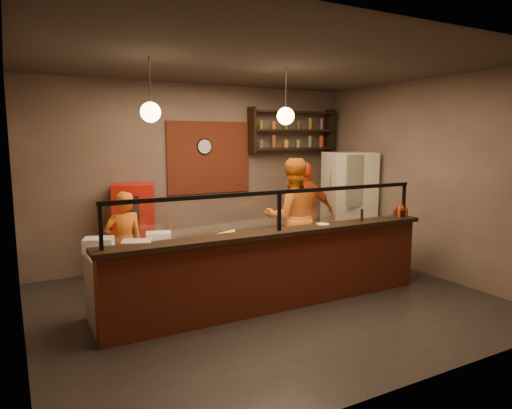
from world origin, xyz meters
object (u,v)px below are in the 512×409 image
cook_right (305,214)px  condiment_caddy (400,213)px  wall_clock (204,147)px  fridge (348,205)px  cook_left (124,244)px  pepper_mill (362,215)px  cook_mid (292,217)px  pizza_dough (302,232)px  red_cooler (135,230)px

cook_right → condiment_caddy: cook_right is taller
wall_clock → fridge: size_ratio=0.15×
cook_left → pepper_mill: size_ratio=8.37×
cook_mid → cook_left: bearing=10.9°
cook_left → fridge: 4.28m
fridge → pizza_dough: (-1.98, -1.34, -0.09)m
wall_clock → condiment_caddy: bearing=-52.4°
wall_clock → red_cooler: size_ratio=0.20×
cook_right → fridge: bearing=-163.6°
cook_left → pepper_mill: 3.42m
red_cooler → pepper_mill: bearing=-25.5°
wall_clock → cook_left: 2.56m
fridge → red_cooler: size_ratio=1.31×
cook_right → fridge: size_ratio=0.93×
condiment_caddy → pepper_mill: pepper_mill is taller
fridge → pepper_mill: bearing=-109.2°
pizza_dough → cook_mid: bearing=65.0°
cook_left → cook_right: bearing=176.7°
cook_left → pizza_dough: 2.54m
pizza_dough → fridge: bearing=34.1°
fridge → red_cooler: bearing=-174.8°
pizza_dough → pepper_mill: 0.90m
cook_left → cook_mid: bearing=169.3°
wall_clock → pizza_dough: (0.52, -2.38, -1.19)m
condiment_caddy → pepper_mill: bearing=-177.2°
cook_left → cook_mid: size_ratio=0.78×
pepper_mill → fridge: bearing=55.1°
pepper_mill → red_cooler: bearing=137.3°
pizza_dough → wall_clock: bearing=102.2°
fridge → pizza_dough: 2.40m
pizza_dough → pepper_mill: (0.78, -0.39, 0.24)m
pizza_dough → pepper_mill: bearing=-26.6°
fridge → condiment_caddy: fridge is taller
cook_left → red_cooler: size_ratio=1.00×
cook_right → wall_clock: bearing=-28.0°
cook_mid → pepper_mill: bearing=122.3°
cook_right → red_cooler: 2.93m
cook_right → red_cooler: bearing=-6.0°
cook_left → red_cooler: bearing=-117.8°
cook_left → pizza_dough: cook_left is taller
cook_left → cook_right: (3.20, 0.13, 0.16)m
cook_right → pepper_mill: (-0.14, -1.62, 0.23)m
cook_left → pepper_mill: cook_left is taller
pizza_dough → condiment_caddy: 1.64m
cook_left → condiment_caddy: size_ratio=8.36×
fridge → condiment_caddy: (-0.40, -1.69, 0.12)m
wall_clock → red_cooler: 1.94m
fridge → pizza_dough: fridge is taller
pizza_dough → pepper_mill: pepper_mill is taller
pizza_dough → condiment_caddy: size_ratio=2.50×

